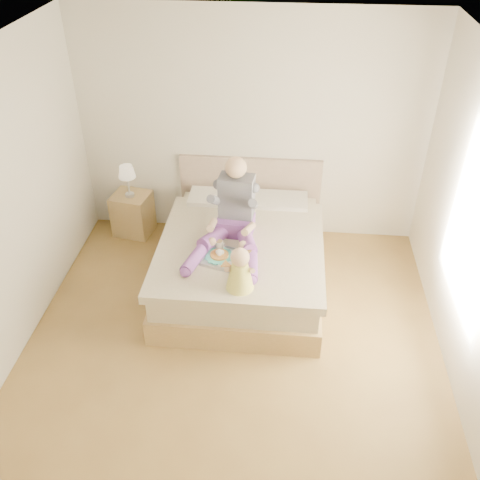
# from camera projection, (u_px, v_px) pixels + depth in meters

# --- Properties ---
(room) EXTENTS (4.02, 4.22, 2.71)m
(room) POSITION_uv_depth(u_px,v_px,m) (241.00, 216.00, 4.28)
(room) COLOR brown
(room) RESTS_ON ground
(bed) EXTENTS (1.70, 2.18, 1.00)m
(bed) POSITION_uv_depth(u_px,v_px,m) (243.00, 255.00, 5.85)
(bed) COLOR olive
(bed) RESTS_ON ground
(nightstand) EXTENTS (0.50, 0.46, 0.53)m
(nightstand) POSITION_uv_depth(u_px,v_px,m) (133.00, 214.00, 6.63)
(nightstand) COLOR olive
(nightstand) RESTS_ON ground
(lamp) EXTENTS (0.20, 0.20, 0.41)m
(lamp) POSITION_uv_depth(u_px,v_px,m) (127.00, 173.00, 6.28)
(lamp) COLOR silver
(lamp) RESTS_ON nightstand
(adult) EXTENTS (0.75, 1.10, 0.89)m
(adult) POSITION_uv_depth(u_px,v_px,m) (233.00, 218.00, 5.44)
(adult) COLOR #63327E
(adult) RESTS_ON bed
(tray) EXTENTS (0.55, 0.48, 0.13)m
(tray) POSITION_uv_depth(u_px,v_px,m) (228.00, 257.00, 5.28)
(tray) COLOR silver
(tray) RESTS_ON bed
(baby) EXTENTS (0.29, 0.39, 0.43)m
(baby) POSITION_uv_depth(u_px,v_px,m) (240.00, 272.00, 4.86)
(baby) COLOR #DBD345
(baby) RESTS_ON bed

